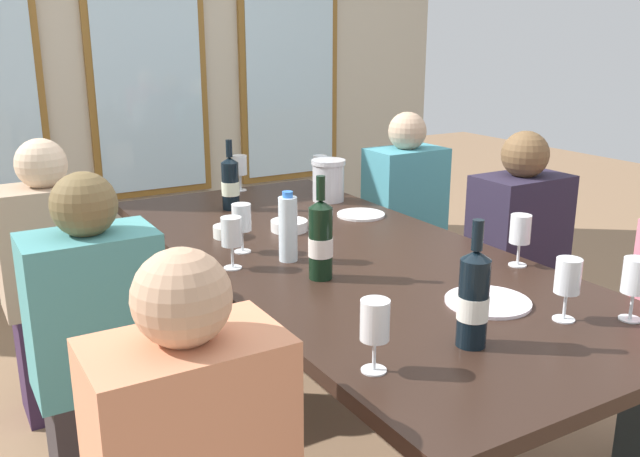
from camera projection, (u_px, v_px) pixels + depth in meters
name	position (u px, v px, depth m)	size (l,w,h in m)	color
ground_plane	(340.00, 436.00, 2.62)	(12.00, 12.00, 0.00)	#8E6B4D
back_wall_with_windows	(144.00, 38.00, 4.04)	(4.21, 0.10, 2.90)	#BDB29B
dining_table	(342.00, 271.00, 2.43)	(1.01, 2.28, 0.74)	black
white_plate_0	(361.00, 215.00, 2.89)	(0.20, 0.20, 0.01)	white
white_plate_1	(488.00, 302.00, 1.96)	(0.24, 0.24, 0.01)	white
metal_pitcher	(328.00, 180.00, 3.12)	(0.16, 0.16, 0.19)	silver
wine_bottle_0	(473.00, 298.00, 1.67)	(0.08, 0.08, 0.32)	black
wine_bottle_1	(321.00, 239.00, 2.13)	(0.08, 0.08, 0.33)	black
wine_bottle_2	(230.00, 183.00, 2.97)	(0.08, 0.08, 0.31)	black
tasting_bowl_0	(289.00, 225.00, 2.67)	(0.14, 0.14, 0.04)	white
tasting_bowl_1	(228.00, 231.00, 2.59)	(0.11, 0.11, 0.04)	white
water_bottle	(288.00, 228.00, 2.30)	(0.06, 0.06, 0.24)	white
wine_glass_1	(568.00, 278.00, 1.81)	(0.07, 0.07, 0.17)	white
wine_glass_2	(240.00, 166.00, 3.31)	(0.07, 0.07, 0.17)	white
wine_glass_3	(520.00, 230.00, 2.24)	(0.07, 0.07, 0.17)	white
wine_glass_4	(375.00, 324.00, 1.54)	(0.07, 0.07, 0.17)	white
wine_glass_5	(320.00, 166.00, 3.31)	(0.07, 0.07, 0.17)	white
wine_glass_6	(635.00, 279.00, 1.82)	(0.07, 0.07, 0.17)	white
wine_glass_7	(231.00, 233.00, 2.22)	(0.07, 0.07, 0.17)	white
wine_glass_8	(241.00, 219.00, 2.38)	(0.07, 0.07, 0.17)	white
seated_person_2	(55.00, 287.00, 2.68)	(0.38, 0.24, 1.11)	#36233F
seated_person_3	(404.00, 227.00, 3.50)	(0.38, 0.24, 1.11)	#33392E
seated_person_4	(99.00, 360.00, 2.08)	(0.38, 0.24, 1.11)	#322B2C
seated_person_5	(515.00, 270.00, 2.87)	(0.38, 0.24, 1.11)	#393635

